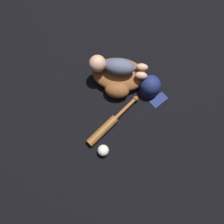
# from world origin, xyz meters

# --- Properties ---
(ground_plane) EXTENTS (6.00, 6.00, 0.00)m
(ground_plane) POSITION_xyz_m (0.00, 0.00, 0.00)
(ground_plane) COLOR black
(baseball_glove) EXTENTS (0.37, 0.31, 0.10)m
(baseball_glove) POSITION_xyz_m (-0.01, -0.01, 0.05)
(baseball_glove) COLOR brown
(baseball_glove) RESTS_ON ground
(baby_figure) EXTENTS (0.37, 0.14, 0.11)m
(baby_figure) POSITION_xyz_m (0.02, -0.03, 0.15)
(baby_figure) COLOR #4C516B
(baby_figure) RESTS_ON baseball_glove
(baseball_bat) EXTENTS (0.26, 0.38, 0.05)m
(baseball_bat) POSITION_xyz_m (-0.02, 0.32, 0.03)
(baseball_bat) COLOR brown
(baseball_bat) RESTS_ON ground
(baseball) EXTENTS (0.07, 0.07, 0.07)m
(baseball) POSITION_xyz_m (-0.03, 0.47, 0.03)
(baseball) COLOR white
(baseball) RESTS_ON ground
(baseball_cap) EXTENTS (0.20, 0.19, 0.13)m
(baseball_cap) POSITION_xyz_m (-0.22, 0.01, 0.05)
(baseball_cap) COLOR navy
(baseball_cap) RESTS_ON ground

